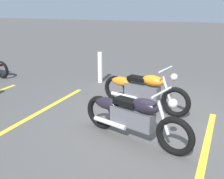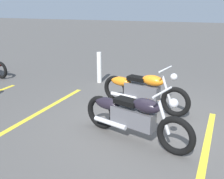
% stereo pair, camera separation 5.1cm
% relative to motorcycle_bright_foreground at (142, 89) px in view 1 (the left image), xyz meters
% --- Properties ---
extents(ground_plane, '(60.00, 60.00, 0.00)m').
position_rel_motorcycle_bright_foreground_xyz_m(ground_plane, '(-0.43, 0.77, -0.46)').
color(ground_plane, '#514F4C').
extents(motorcycle_bright_foreground, '(2.17, 0.80, 1.04)m').
position_rel_motorcycle_bright_foreground_xyz_m(motorcycle_bright_foreground, '(0.00, 0.00, 0.00)').
color(motorcycle_bright_foreground, black).
rests_on(motorcycle_bright_foreground, ground).
extents(motorcycle_dark_foreground, '(2.15, 0.86, 1.04)m').
position_rel_motorcycle_bright_foreground_xyz_m(motorcycle_dark_foreground, '(-0.18, 1.50, 0.00)').
color(motorcycle_dark_foreground, black).
rests_on(motorcycle_dark_foreground, ground).
extents(bollard_post, '(0.14, 0.14, 0.95)m').
position_rel_motorcycle_bright_foreground_xyz_m(bollard_post, '(1.69, -1.61, 0.01)').
color(bollard_post, white).
rests_on(bollard_post, ground).
extents(parking_stripe_near, '(0.39, 3.20, 0.01)m').
position_rel_motorcycle_bright_foreground_xyz_m(parking_stripe_near, '(-1.47, 1.42, -0.46)').
color(parking_stripe_near, yellow).
rests_on(parking_stripe_near, ground).
extents(parking_stripe_mid, '(0.39, 3.20, 0.01)m').
position_rel_motorcycle_bright_foreground_xyz_m(parking_stripe_mid, '(2.10, 0.85, -0.46)').
color(parking_stripe_mid, yellow).
rests_on(parking_stripe_mid, ground).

